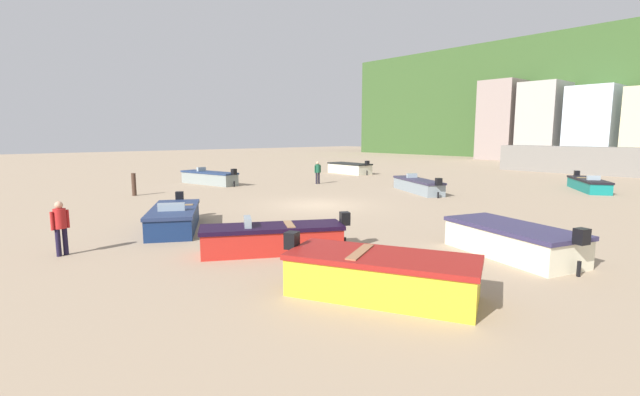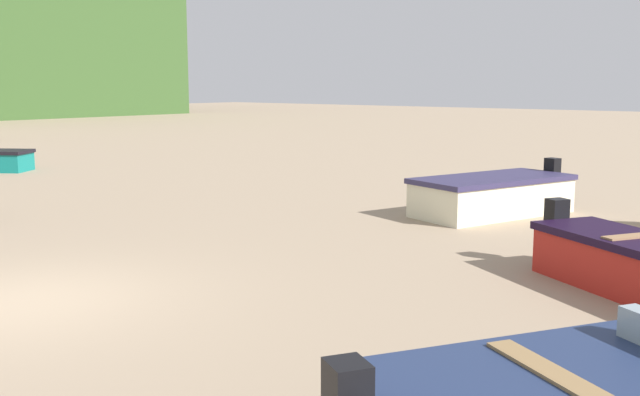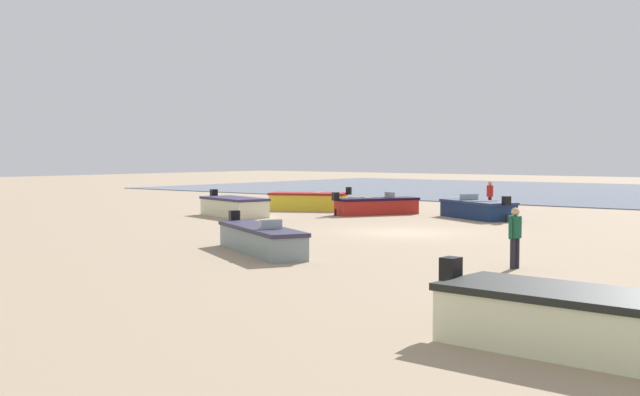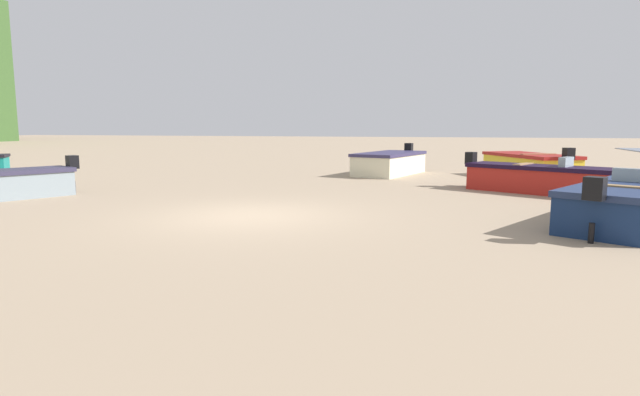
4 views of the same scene
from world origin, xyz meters
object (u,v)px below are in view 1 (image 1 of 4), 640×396
at_px(beach_walker_foreground, 60,224).
at_px(boat_yellow_7, 381,275).
at_px(boat_grey_6, 418,185).
at_px(boat_cream_4, 512,240).
at_px(boat_navy_1, 174,218).
at_px(beach_walker_distant, 318,171).
at_px(boat_grey_5, 209,178).
at_px(mooring_post_near_water, 134,184).
at_px(boat_teal_2, 588,184).
at_px(boat_red_0, 273,238).
at_px(boat_cream_3, 350,168).

bearing_deg(beach_walker_foreground, boat_yellow_7, -76.48).
height_order(boat_grey_6, boat_yellow_7, boat_yellow_7).
height_order(boat_cream_4, boat_grey_6, boat_cream_4).
bearing_deg(boat_cream_4, boat_navy_1, 137.66).
bearing_deg(beach_walker_distant, boat_grey_6, 109.84).
height_order(boat_grey_5, beach_walker_foreground, beach_walker_foreground).
bearing_deg(boat_cream_4, mooring_post_near_water, 117.69).
bearing_deg(boat_teal_2, boat_grey_5, 6.40).
height_order(boat_red_0, boat_grey_6, boat_red_0).
distance_m(boat_teal_2, beach_walker_distant, 17.64).
relative_size(boat_cream_3, beach_walker_distant, 2.87).
height_order(boat_cream_4, boat_grey_5, boat_cream_4).
height_order(beach_walker_foreground, beach_walker_distant, same).
relative_size(boat_navy_1, boat_grey_6, 0.88).
bearing_deg(boat_navy_1, beach_walker_foreground, 47.30).
bearing_deg(boat_yellow_7, boat_grey_5, -134.74).
xyz_separation_m(boat_yellow_7, beach_walker_foreground, (-8.36, -4.58, 0.47)).
bearing_deg(boat_cream_4, boat_teal_2, 29.07).
height_order(boat_red_0, beach_walker_distant, beach_walker_distant).
relative_size(boat_grey_6, mooring_post_near_water, 3.86).
relative_size(boat_grey_6, beach_walker_foreground, 3.13).
bearing_deg(boat_grey_6, boat_cream_3, 91.44).
height_order(boat_grey_5, boat_grey_6, boat_grey_5).
bearing_deg(boat_grey_5, boat_teal_2, -61.39).
xyz_separation_m(boat_navy_1, boat_grey_6, (-0.68, 15.79, -0.02)).
bearing_deg(boat_grey_5, beach_walker_distant, -51.14).
distance_m(beach_walker_foreground, beach_walker_distant, 20.50).
bearing_deg(boat_cream_4, boat_yellow_7, -166.79).
relative_size(boat_cream_3, mooring_post_near_water, 3.54).
distance_m(boat_cream_4, boat_grey_5, 23.22).
bearing_deg(boat_cream_4, beach_walker_distant, 82.68).
bearing_deg(boat_grey_5, boat_yellow_7, -120.53).
bearing_deg(boat_navy_1, boat_red_0, 129.14).
height_order(boat_yellow_7, beach_walker_foreground, beach_walker_foreground).
xyz_separation_m(boat_cream_3, beach_walker_foreground, (14.11, -25.84, 0.47)).
xyz_separation_m(boat_red_0, beach_walker_foreground, (-3.77, -4.89, 0.52)).
distance_m(boat_cream_3, boat_yellow_7, 30.94).
relative_size(boat_navy_1, boat_cream_4, 1.02).
xyz_separation_m(boat_cream_4, beach_walker_distant, (-18.26, 8.14, 0.49)).
bearing_deg(boat_grey_5, boat_grey_6, -70.59).
distance_m(boat_teal_2, boat_cream_4, 19.05).
bearing_deg(mooring_post_near_water, boat_teal_2, 53.93).
distance_m(boat_grey_6, beach_walker_distant, 7.76).
height_order(boat_navy_1, beach_walker_distant, beach_walker_distant).
relative_size(boat_red_0, boat_cream_4, 1.00).
bearing_deg(boat_teal_2, boat_yellow_7, 64.37).
relative_size(boat_cream_4, mooring_post_near_water, 3.31).
bearing_deg(beach_walker_foreground, boat_cream_3, 13.47).
distance_m(boat_red_0, boat_cream_3, 27.55).
bearing_deg(beach_walker_foreground, boat_teal_2, -24.33).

